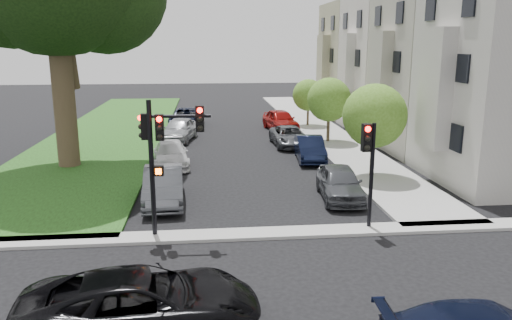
{
  "coord_description": "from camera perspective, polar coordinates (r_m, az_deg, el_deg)",
  "views": [
    {
      "loc": [
        -1.96,
        -14.27,
        6.55
      ],
      "look_at": [
        0.0,
        5.0,
        2.0
      ],
      "focal_mm": 35.0,
      "sensor_mm": 36.0,
      "label": 1
    }
  ],
  "objects": [
    {
      "name": "house_d",
      "position": [
        47.03,
        12.37,
        13.4
      ],
      "size": [
        7.7,
        7.55,
        15.97
      ],
      "color": "#78715D",
      "rests_on": "ground"
    },
    {
      "name": "car_parked_2",
      "position": [
        32.53,
        3.85,
        2.72
      ],
      "size": [
        2.26,
        4.65,
        1.27
      ],
      "primitive_type": "imported",
      "rotation": [
        0.0,
        0.0,
        0.03
      ],
      "color": "#3F4247",
      "rests_on": "ground"
    },
    {
      "name": "car_parked_1",
      "position": [
        28.56,
        6.18,
        1.3
      ],
      "size": [
        1.8,
        4.29,
        1.38
      ],
      "primitive_type": "imported",
      "rotation": [
        0.0,
        0.0,
        -0.08
      ],
      "color": "black",
      "rests_on": "ground"
    },
    {
      "name": "small_tree_a",
      "position": [
        24.94,
        13.4,
        4.93
      ],
      "size": [
        3.12,
        3.12,
        4.67
      ],
      "color": "brown",
      "rests_on": "ground"
    },
    {
      "name": "ground",
      "position": [
        15.82,
        1.87,
        -11.24
      ],
      "size": [
        140.0,
        140.0,
        0.0
      ],
      "primitive_type": "plane",
      "color": "black",
      "rests_on": "ground"
    },
    {
      "name": "traffic_signal_secondary",
      "position": [
        17.82,
        12.78,
        0.41
      ],
      "size": [
        0.49,
        0.4,
        3.87
      ],
      "color": "black",
      "rests_on": "ground"
    },
    {
      "name": "car_parked_6",
      "position": [
        27.52,
        -9.7,
        0.66
      ],
      "size": [
        2.28,
        4.67,
        1.31
      ],
      "primitive_type": "imported",
      "rotation": [
        0.0,
        0.0,
        0.1
      ],
      "color": "silver",
      "rests_on": "ground"
    },
    {
      "name": "traffic_signal_main",
      "position": [
        16.88,
        -10.68,
        1.82
      ],
      "size": [
        2.32,
        0.6,
        4.75
      ],
      "color": "black",
      "rests_on": "ground"
    },
    {
      "name": "car_parked_0",
      "position": [
        21.71,
        9.56,
        -2.56
      ],
      "size": [
        2.04,
        4.33,
        1.43
      ],
      "primitive_type": "imported",
      "rotation": [
        0.0,
        0.0,
        -0.08
      ],
      "color": "#3F4247",
      "rests_on": "ground"
    },
    {
      "name": "house_c",
      "position": [
        39.96,
        15.76,
        13.29
      ],
      "size": [
        7.7,
        7.55,
        15.97
      ],
      "color": "#AAAAAA",
      "rests_on": "ground"
    },
    {
      "name": "small_tree_b",
      "position": [
        33.57,
        8.35,
        6.83
      ],
      "size": [
        2.9,
        2.9,
        4.35
      ],
      "color": "brown",
      "rests_on": "ground"
    },
    {
      "name": "house_b",
      "position": [
        33.07,
        20.57,
        13.07
      ],
      "size": [
        7.7,
        7.55,
        15.97
      ],
      "color": "gray",
      "rests_on": "ground"
    },
    {
      "name": "car_cross_near",
      "position": [
        12.09,
        -12.97,
        -15.77
      ],
      "size": [
        5.7,
        3.09,
        1.52
      ],
      "primitive_type": "imported",
      "rotation": [
        0.0,
        0.0,
        1.68
      ],
      "color": "black",
      "rests_on": "ground"
    },
    {
      "name": "car_parked_3",
      "position": [
        38.34,
        2.82,
        4.58
      ],
      "size": [
        2.63,
        4.92,
        1.59
      ],
      "primitive_type": "imported",
      "rotation": [
        0.0,
        0.0,
        0.17
      ],
      "color": "maroon",
      "rests_on": "ground"
    },
    {
      "name": "sidewalk_cross",
      "position": [
        17.62,
        1.0,
        -8.39
      ],
      "size": [
        60.0,
        1.0,
        0.12
      ],
      "primitive_type": "cube",
      "color": "#A7A7A4",
      "rests_on": "ground"
    },
    {
      "name": "car_parked_5",
      "position": [
        21.18,
        -10.52,
        -2.9
      ],
      "size": [
        1.83,
        4.63,
        1.5
      ],
      "primitive_type": "imported",
      "rotation": [
        0.0,
        0.0,
        0.05
      ],
      "color": "#3F4247",
      "rests_on": "ground"
    },
    {
      "name": "sidewalk_right",
      "position": [
        39.78,
        6.94,
        3.74
      ],
      "size": [
        3.5,
        44.0,
        0.12
      ],
      "primitive_type": "cube",
      "color": "#A7A7A4",
      "rests_on": "ground"
    },
    {
      "name": "car_parked_8",
      "position": [
        40.45,
        -7.95,
        4.84
      ],
      "size": [
        2.83,
        5.49,
        1.48
      ],
      "primitive_type": "imported",
      "rotation": [
        0.0,
        0.0,
        -0.07
      ],
      "color": "black",
      "rests_on": "ground"
    },
    {
      "name": "grass_strip",
      "position": [
        39.45,
        -16.03,
        3.24
      ],
      "size": [
        8.0,
        44.0,
        0.12
      ],
      "primitive_type": "cube",
      "color": "#1D3314",
      "rests_on": "ground"
    },
    {
      "name": "small_tree_c",
      "position": [
        40.15,
        6.0,
        7.39
      ],
      "size": [
        2.52,
        2.52,
        3.78
      ],
      "color": "brown",
      "rests_on": "ground"
    },
    {
      "name": "car_parked_7",
      "position": [
        34.57,
        -8.79,
        3.47
      ],
      "size": [
        2.68,
        4.88,
        1.57
      ],
      "primitive_type": "imported",
      "rotation": [
        0.0,
        0.0,
        -0.19
      ],
      "color": "#999BA0",
      "rests_on": "ground"
    }
  ]
}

